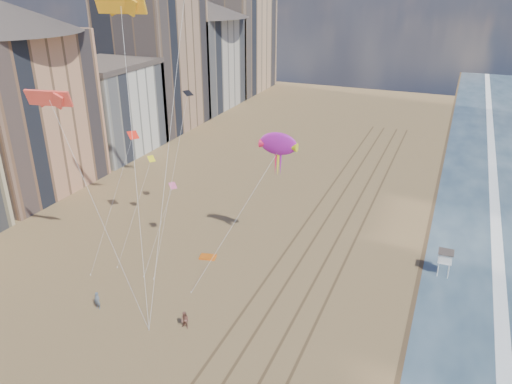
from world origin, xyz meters
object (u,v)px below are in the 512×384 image
show_kite (278,144)px  kite_flyer_a (97,301)px  lifeguard_stand (445,257)px  grounded_kite (208,257)px  kite_flyer_b (185,320)px

show_kite → kite_flyer_a: bearing=-130.1°
show_kite → kite_flyer_a: 25.12m
lifeguard_stand → show_kite: 22.84m
grounded_kite → kite_flyer_a: bearing=-126.4°
lifeguard_stand → grounded_kite: lifeguard_stand is taller
grounded_kite → kite_flyer_b: kite_flyer_b is taller
show_kite → kite_flyer_b: 20.93m
lifeguard_stand → show_kite: (-18.85, -4.09, 12.24)m
kite_flyer_a → kite_flyer_b: bearing=5.5°
kite_flyer_b → grounded_kite: bearing=114.5°
lifeguard_stand → kite_flyer_b: lifeguard_stand is taller
kite_flyer_a → grounded_kite: bearing=67.6°
lifeguard_stand → grounded_kite: bearing=-165.3°
grounded_kite → show_kite: size_ratio=0.11×
show_kite → kite_flyer_a: (-13.58, -16.13, -13.64)m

